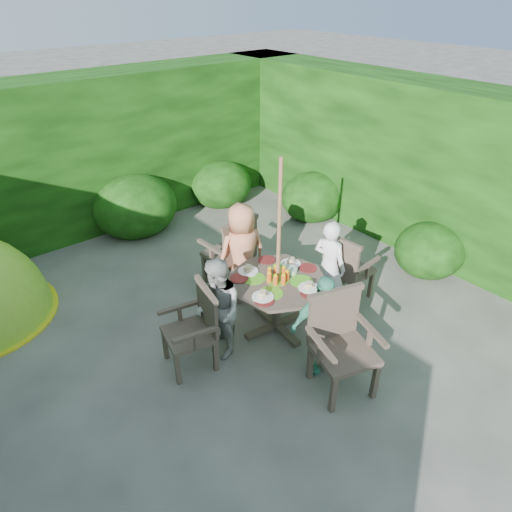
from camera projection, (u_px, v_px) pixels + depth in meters
ground at (222, 343)px, 5.46m from camera, size 60.00×60.00×0.00m
hedge_enclosure at (156, 212)px, 5.69m from camera, size 9.00×9.00×2.50m
patio_table at (278, 288)px, 5.42m from camera, size 1.35×1.35×0.85m
parasol_pole at (278, 251)px, 5.15m from camera, size 0.05×0.05×2.20m
garden_chair_right at (346, 267)px, 5.96m from camera, size 0.56×0.62×0.95m
garden_chair_left at (195, 327)px, 4.94m from camera, size 0.61×0.65×0.94m
garden_chair_back at (232, 251)px, 6.22m from camera, size 0.66×0.60×1.04m
garden_chair_front at (340, 341)px, 4.66m from camera, size 0.77×0.72×1.05m
child_right at (329, 266)px, 5.77m from camera, size 0.37×0.50×1.25m
child_left at (218, 309)px, 5.03m from camera, size 0.62×0.70×1.22m
child_back at (242, 253)px, 5.94m from camera, size 0.75×0.57×1.36m
child_front at (321, 324)px, 4.84m from camera, size 0.75×0.49×1.19m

